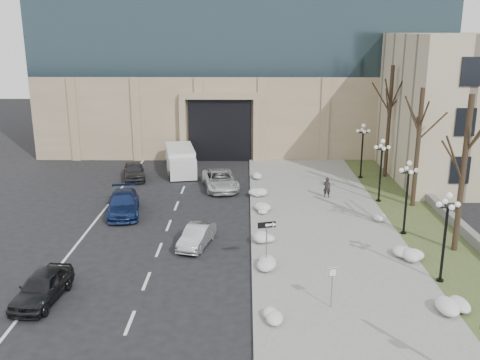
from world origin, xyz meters
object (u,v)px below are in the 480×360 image
Objects in this scene: car_b at (197,236)px; lamppost_d at (362,144)px; lamppost_b at (407,188)px; car_e at (134,171)px; lamppost_c at (381,162)px; pedestrian at (327,187)px; one_way_sign at (270,230)px; keep_sign at (332,279)px; lamppost_a at (446,225)px; box_truck at (181,161)px; car_c at (123,204)px; car_a at (42,287)px; car_d at (220,180)px.

car_b is 0.79× the size of lamppost_d.
car_e is at bearing 146.74° from lamppost_b.
lamppost_c and lamppost_d have the same top height.
pedestrian is 7.14m from lamppost_d.
one_way_sign reaches higher than keep_sign.
lamppost_a is (19.30, -19.16, 2.35)m from car_e.
car_b is 13.02m from lamppost_b.
car_e is at bearing 107.31° from keep_sign.
lamppost_d reaches higher than car_e.
one_way_sign is 4.96m from keep_sign.
lamppost_c is (15.61, -8.59, 2.04)m from box_truck.
car_c is 1.09× the size of lamppost_b.
lamppost_d is (19.30, 0.34, 2.35)m from car_e.
lamppost_d is at bearing 90.00° from lamppost_b.
lamppost_b is 6.50m from lamppost_c.
pedestrian is at bearing 116.97° from lamppost_b.
pedestrian is 14.22m from box_truck.
car_a is at bearing 50.47° from pedestrian.
lamppost_b is (11.84, -9.87, 2.34)m from car_d.
car_c reaches higher than car_e.
box_truck is (3.69, 2.44, 0.31)m from car_e.
lamppost_b and lamppost_d have the same top height.
keep_sign is (9.72, -24.32, 0.48)m from box_truck.
lamppost_c is at bearing 39.41° from one_way_sign.
lamppost_d is at bearing 90.00° from lamppost_a.
pedestrian is (8.12, -2.56, 0.16)m from car_d.
lamppost_d reaches higher than keep_sign.
lamppost_c is at bearing -1.48° from car_c.
box_truck is at bearing 125.86° from lamppost_a.
box_truck is at bearing 114.36° from car_d.
car_a is 0.81× the size of car_c.
keep_sign is (6.76, -7.35, 0.90)m from car_b.
box_truck is 21.43m from one_way_sign.
car_a is 1.55× the size of one_way_sign.
lamppost_a is (5.89, 2.73, 1.56)m from keep_sign.
pedestrian reaches higher than car_d.
keep_sign is at bearing -71.92° from car_e.
car_d is (0.81, 11.75, 0.12)m from car_b.
car_e is 23.20m from lamppost_b.
lamppost_b reaches higher than car_c.
box_truck is at bearing -28.39° from pedestrian.
car_a is at bearing -120.95° from car_b.
box_truck reaches higher than car_e.
pedestrian reaches higher than car_c.
one_way_sign is 0.57× the size of lamppost_c.
pedestrian is 16.69m from keep_sign.
lamppost_c is at bearing 90.00° from lamppost_b.
car_b is 7.88m from car_c.
lamppost_b is at bearing 16.60° from one_way_sign.
car_b is 0.79× the size of lamppost_c.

